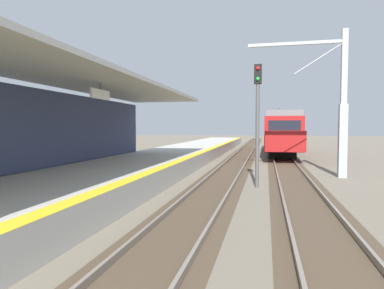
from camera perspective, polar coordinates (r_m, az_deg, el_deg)
station_platform at (r=17.11m, az=-9.95°, el=-4.22°), size 5.00×80.00×0.91m
station_building_with_canopy at (r=12.82m, az=-27.84°, el=3.01°), size 4.85×24.00×4.43m
track_pair_nearest_platform at (r=19.96m, az=6.37°, el=-4.34°), size 2.34×120.00×0.16m
track_pair_middle at (r=19.89m, az=16.19°, el=-4.46°), size 2.34×120.00×0.16m
approaching_train at (r=34.26m, az=14.67°, el=2.16°), size 2.93×19.60×4.76m
rail_signal_post at (r=14.48m, az=11.07°, el=5.36°), size 0.32×0.34×5.20m
catenary_pylon_far_side at (r=18.69m, az=23.39°, el=5.86°), size 5.00×0.40×7.50m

